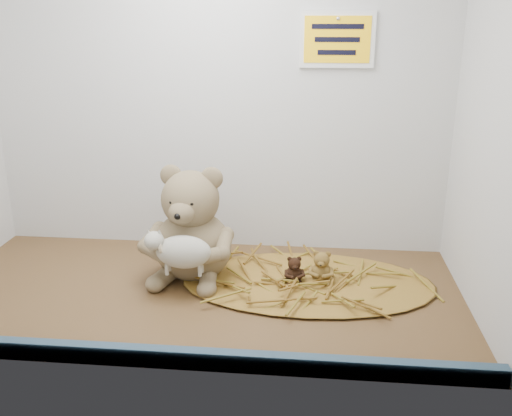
# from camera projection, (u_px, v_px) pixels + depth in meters

# --- Properties ---
(alcove_shell) EXTENTS (1.20, 0.60, 0.90)m
(alcove_shell) POSITION_uv_depth(u_px,v_px,m) (201.00, 90.00, 1.25)
(alcove_shell) COLOR #473218
(alcove_shell) RESTS_ON ground
(front_rail) EXTENTS (1.19, 0.02, 0.04)m
(front_rail) POSITION_uv_depth(u_px,v_px,m) (169.00, 357.00, 1.03)
(front_rail) COLOR #344C63
(front_rail) RESTS_ON shelf_floor
(straw_bed) EXTENTS (0.60, 0.35, 0.01)m
(straw_bed) POSITION_uv_depth(u_px,v_px,m) (307.00, 282.00, 1.35)
(straw_bed) COLOR brown
(straw_bed) RESTS_ON shelf_floor
(main_teddy) EXTENTS (0.25, 0.26, 0.28)m
(main_teddy) POSITION_uv_depth(u_px,v_px,m) (192.00, 223.00, 1.35)
(main_teddy) COLOR olive
(main_teddy) RESTS_ON shelf_floor
(toy_lamb) EXTENTS (0.16, 0.10, 0.10)m
(toy_lamb) POSITION_uv_depth(u_px,v_px,m) (184.00, 252.00, 1.27)
(toy_lamb) COLOR #B4B1A1
(toy_lamb) RESTS_ON main_teddy
(mini_teddy_tan) EXTENTS (0.07, 0.07, 0.08)m
(mini_teddy_tan) POSITION_uv_depth(u_px,v_px,m) (322.00, 265.00, 1.34)
(mini_teddy_tan) COLOR brown
(mini_teddy_tan) RESTS_ON straw_bed
(mini_teddy_brown) EXTENTS (0.06, 0.06, 0.06)m
(mini_teddy_brown) POSITION_uv_depth(u_px,v_px,m) (294.00, 268.00, 1.34)
(mini_teddy_brown) COLOR black
(mini_teddy_brown) RESTS_ON straw_bed
(wall_sign) EXTENTS (0.16, 0.01, 0.11)m
(wall_sign) POSITION_uv_depth(u_px,v_px,m) (337.00, 39.00, 1.38)
(wall_sign) COLOR yellow
(wall_sign) RESTS_ON back_wall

